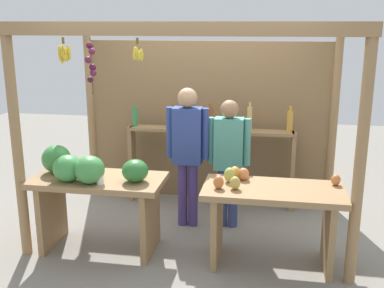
# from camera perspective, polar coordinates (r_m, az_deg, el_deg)

# --- Properties ---
(ground_plane) EXTENTS (12.00, 12.00, 0.00)m
(ground_plane) POSITION_cam_1_polar(r_m,az_deg,el_deg) (5.46, 0.34, -10.05)
(ground_plane) COLOR gray
(ground_plane) RESTS_ON ground
(market_stall) EXTENTS (3.28, 1.98, 2.30)m
(market_stall) POSITION_cam_1_polar(r_m,az_deg,el_deg) (5.47, 1.05, 4.72)
(market_stall) COLOR #99754C
(market_stall) RESTS_ON ground
(fruit_counter_left) EXTENTS (1.33, 0.67, 1.07)m
(fruit_counter_left) POSITION_cam_1_polar(r_m,az_deg,el_deg) (4.77, -12.31, -4.80)
(fruit_counter_left) COLOR #99754C
(fruit_counter_left) RESTS_ON ground
(fruit_counter_right) EXTENTS (1.33, 0.64, 0.93)m
(fruit_counter_right) POSITION_cam_1_polar(r_m,az_deg,el_deg) (4.53, 9.60, -7.69)
(fruit_counter_right) COLOR #99754C
(fruit_counter_right) RESTS_ON ground
(bottle_shelf_unit) EXTENTS (2.11, 0.22, 1.35)m
(bottle_shelf_unit) POSITION_cam_1_polar(r_m,az_deg,el_deg) (5.83, 2.38, -0.21)
(bottle_shelf_unit) COLOR #99754C
(bottle_shelf_unit) RESTS_ON ground
(vendor_man) EXTENTS (0.48, 0.22, 1.60)m
(vendor_man) POSITION_cam_1_polar(r_m,az_deg,el_deg) (5.17, -0.55, -0.15)
(vendor_man) COLOR #47377C
(vendor_man) RESTS_ON ground
(vendor_woman) EXTENTS (0.48, 0.20, 1.48)m
(vendor_woman) POSITION_cam_1_polar(r_m,az_deg,el_deg) (5.18, 4.53, -1.16)
(vendor_woman) COLOR navy
(vendor_woman) RESTS_ON ground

